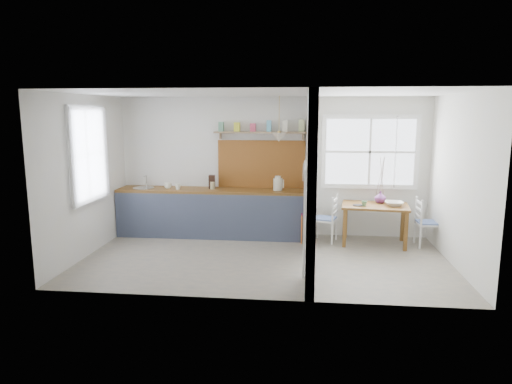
# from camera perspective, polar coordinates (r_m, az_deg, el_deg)

# --- Properties ---
(floor) EXTENTS (5.80, 3.20, 0.01)m
(floor) POSITION_cam_1_polar(r_m,az_deg,el_deg) (7.37, 1.07, -8.39)
(floor) COLOR gray
(floor) RESTS_ON ground
(ceiling) EXTENTS (5.80, 3.20, 0.01)m
(ceiling) POSITION_cam_1_polar(r_m,az_deg,el_deg) (7.01, 1.14, 12.25)
(ceiling) COLOR silver
(ceiling) RESTS_ON walls
(walls) EXTENTS (5.81, 3.21, 2.60)m
(walls) POSITION_cam_1_polar(r_m,az_deg,el_deg) (7.07, 1.11, 1.66)
(walls) COLOR silver
(walls) RESTS_ON floor
(partition) EXTENTS (0.12, 3.20, 2.60)m
(partition) POSITION_cam_1_polar(r_m,az_deg,el_deg) (7.08, 6.81, 2.84)
(partition) COLOR silver
(partition) RESTS_ON floor
(kitchen_window) EXTENTS (0.10, 1.16, 1.50)m
(kitchen_window) POSITION_cam_1_polar(r_m,az_deg,el_deg) (7.82, -20.39, 4.42)
(kitchen_window) COLOR white
(kitchen_window) RESTS_ON walls
(nook_window) EXTENTS (1.76, 0.10, 1.30)m
(nook_window) POSITION_cam_1_polar(r_m,az_deg,el_deg) (8.65, 14.05, 4.88)
(nook_window) COLOR white
(nook_window) RESTS_ON walls
(counter) EXTENTS (3.50, 0.60, 0.90)m
(counter) POSITION_cam_1_polar(r_m,az_deg,el_deg) (8.68, -5.60, -2.50)
(counter) COLOR brown
(counter) RESTS_ON floor
(sink) EXTENTS (0.40, 0.40, 0.02)m
(sink) POSITION_cam_1_polar(r_m,az_deg,el_deg) (8.93, -13.88, 0.44)
(sink) COLOR silver
(sink) RESTS_ON counter
(backsplash) EXTENTS (1.65, 0.03, 0.90)m
(backsplash) POSITION_cam_1_polar(r_m,az_deg,el_deg) (8.64, 0.66, 3.50)
(backsplash) COLOR brown
(backsplash) RESTS_ON walls
(shelf) EXTENTS (1.75, 0.20, 0.21)m
(shelf) POSITION_cam_1_polar(r_m,az_deg,el_deg) (8.51, 0.62, 7.78)
(shelf) COLOR #907651
(shelf) RESTS_ON walls
(pendant_lamp) EXTENTS (0.26, 0.26, 0.16)m
(pendant_lamp) POSITION_cam_1_polar(r_m,az_deg,el_deg) (8.15, 2.89, 6.84)
(pendant_lamp) COLOR silver
(pendant_lamp) RESTS_ON ceiling
(utensil_rail) EXTENTS (0.02, 0.50, 0.02)m
(utensil_rail) POSITION_cam_1_polar(r_m,az_deg,el_deg) (7.92, 6.09, 3.59)
(utensil_rail) COLOR silver
(utensil_rail) RESTS_ON partition
(dining_table) EXTENTS (1.22, 0.88, 0.71)m
(dining_table) POSITION_cam_1_polar(r_m,az_deg,el_deg) (8.37, 14.56, -3.94)
(dining_table) COLOR brown
(dining_table) RESTS_ON floor
(chair_left) EXTENTS (0.48, 0.48, 0.85)m
(chair_left) POSITION_cam_1_polar(r_m,az_deg,el_deg) (8.35, 8.61, -3.27)
(chair_left) COLOR silver
(chair_left) RESTS_ON floor
(chair_right) EXTENTS (0.40, 0.40, 0.85)m
(chair_right) POSITION_cam_1_polar(r_m,az_deg,el_deg) (8.51, 20.74, -3.56)
(chair_right) COLOR silver
(chair_right) RESTS_ON floor
(kettle) EXTENTS (0.25, 0.21, 0.27)m
(kettle) POSITION_cam_1_polar(r_m,az_deg,el_deg) (8.38, 2.75, 1.11)
(kettle) COLOR beige
(kettle) RESTS_ON counter
(mug_a) EXTENTS (0.14, 0.14, 0.11)m
(mug_a) POSITION_cam_1_polar(r_m,az_deg,el_deg) (8.61, -9.74, 0.67)
(mug_a) COLOR white
(mug_a) RESTS_ON counter
(mug_b) EXTENTS (0.17, 0.17, 0.11)m
(mug_b) POSITION_cam_1_polar(r_m,az_deg,el_deg) (8.75, -10.96, 0.79)
(mug_b) COLOR silver
(mug_b) RESTS_ON counter
(knife_block) EXTENTS (0.13, 0.17, 0.25)m
(knife_block) POSITION_cam_1_polar(r_m,az_deg,el_deg) (8.61, -5.53, 1.26)
(knife_block) COLOR black
(knife_block) RESTS_ON counter
(jar) EXTENTS (0.11, 0.11, 0.14)m
(jar) POSITION_cam_1_polar(r_m,az_deg,el_deg) (8.55, -5.46, 0.82)
(jar) COLOR tan
(jar) RESTS_ON counter
(towel_magenta) EXTENTS (0.02, 0.03, 0.55)m
(towel_magenta) POSITION_cam_1_polar(r_m,az_deg,el_deg) (8.19, 5.73, -4.55)
(towel_magenta) COLOR #A8104B
(towel_magenta) RESTS_ON counter
(towel_orange) EXTENTS (0.02, 0.03, 0.53)m
(towel_orange) POSITION_cam_1_polar(r_m,az_deg,el_deg) (8.17, 5.72, -4.77)
(towel_orange) COLOR orange
(towel_orange) RESTS_ON counter
(bowl) EXTENTS (0.32, 0.32, 0.08)m
(bowl) POSITION_cam_1_polar(r_m,az_deg,el_deg) (8.29, 16.89, -1.41)
(bowl) COLOR white
(bowl) RESTS_ON dining_table
(table_cup) EXTENTS (0.10, 0.10, 0.09)m
(table_cup) POSITION_cam_1_polar(r_m,az_deg,el_deg) (8.14, 13.37, -1.41)
(table_cup) COLOR #629664
(table_cup) RESTS_ON dining_table
(plate) EXTENTS (0.18, 0.18, 0.01)m
(plate) POSITION_cam_1_polar(r_m,az_deg,el_deg) (8.16, 12.59, -1.62)
(plate) COLOR black
(plate) RESTS_ON dining_table
(vase) EXTENTS (0.25, 0.25, 0.21)m
(vase) POSITION_cam_1_polar(r_m,az_deg,el_deg) (8.48, 15.28, -0.62)
(vase) COLOR #77367E
(vase) RESTS_ON dining_table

